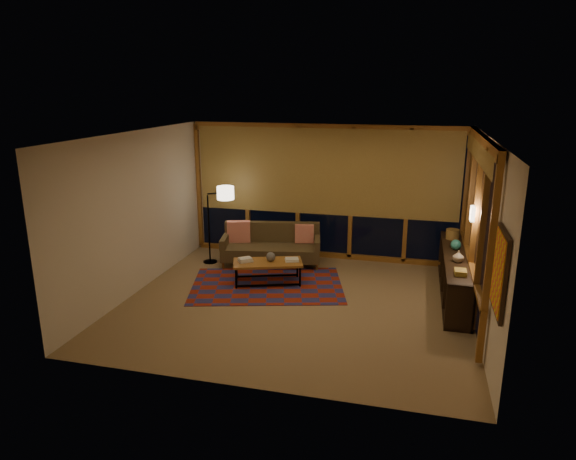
% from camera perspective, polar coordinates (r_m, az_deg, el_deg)
% --- Properties ---
extents(floor, '(5.50, 5.00, 0.01)m').
position_cam_1_polar(floor, '(8.41, 0.88, -8.12)').
color(floor, '#9A7A5C').
rests_on(floor, ground).
extents(ceiling, '(5.50, 5.00, 0.01)m').
position_cam_1_polar(ceiling, '(7.73, 0.96, 10.52)').
color(ceiling, white).
rests_on(ceiling, walls).
extents(walls, '(5.51, 5.01, 2.70)m').
position_cam_1_polar(walls, '(7.97, 0.92, 0.80)').
color(walls, beige).
rests_on(walls, floor).
extents(window_wall_back, '(5.30, 0.16, 2.60)m').
position_cam_1_polar(window_wall_back, '(10.28, 4.06, 4.17)').
color(window_wall_back, brown).
rests_on(window_wall_back, walls).
extents(window_wall_right, '(0.16, 3.70, 2.60)m').
position_cam_1_polar(window_wall_right, '(8.40, 20.01, 0.61)').
color(window_wall_right, brown).
rests_on(window_wall_right, walls).
extents(wall_art, '(0.06, 0.74, 0.94)m').
position_cam_1_polar(wall_art, '(6.04, 22.43, -4.35)').
color(wall_art, red).
rests_on(wall_art, walls).
extents(wall_sconce, '(0.12, 0.18, 0.22)m').
position_cam_1_polar(wall_sconce, '(8.20, 19.81, 1.73)').
color(wall_sconce, '#FFECCC').
rests_on(wall_sconce, walls).
extents(sofa, '(2.01, 1.12, 0.78)m').
position_cam_1_polar(sofa, '(10.06, -1.89, -1.72)').
color(sofa, brown).
rests_on(sofa, floor).
extents(pillow_left, '(0.48, 0.28, 0.46)m').
position_cam_1_polar(pillow_left, '(10.26, -5.49, -0.09)').
color(pillow_left, red).
rests_on(pillow_left, sofa).
extents(pillow_right, '(0.39, 0.21, 0.37)m').
position_cam_1_polar(pillow_right, '(10.15, 1.83, -0.46)').
color(pillow_right, red).
rests_on(pillow_right, sofa).
extents(area_rug, '(2.99, 2.38, 0.01)m').
position_cam_1_polar(area_rug, '(9.12, -2.33, -6.15)').
color(area_rug, maroon).
rests_on(area_rug, floor).
extents(coffee_table, '(1.33, 0.92, 0.40)m').
position_cam_1_polar(coffee_table, '(9.17, -2.26, -4.72)').
color(coffee_table, brown).
rests_on(coffee_table, floor).
extents(book_stack_a, '(0.32, 0.31, 0.07)m').
position_cam_1_polar(book_stack_a, '(9.11, -4.78, -3.31)').
color(book_stack_a, silver).
rests_on(book_stack_a, coffee_table).
extents(book_stack_b, '(0.31, 0.28, 0.05)m').
position_cam_1_polar(book_stack_b, '(9.13, 0.46, -3.27)').
color(book_stack_b, silver).
rests_on(book_stack_b, coffee_table).
extents(ceramic_pot, '(0.20, 0.20, 0.17)m').
position_cam_1_polar(ceramic_pot, '(9.10, -1.93, -2.97)').
color(ceramic_pot, black).
rests_on(ceramic_pot, coffee_table).
extents(floor_lamp, '(0.61, 0.54, 1.53)m').
position_cam_1_polar(floor_lamp, '(10.19, -8.80, 0.53)').
color(floor_lamp, black).
rests_on(floor_lamp, floor).
extents(bookshelf, '(0.40, 2.87, 0.72)m').
position_cam_1_polar(bookshelf, '(9.05, 18.00, -4.74)').
color(bookshelf, black).
rests_on(bookshelf, floor).
extents(basket, '(0.25, 0.25, 0.18)m').
position_cam_1_polar(basket, '(9.78, 17.82, -0.44)').
color(basket, olive).
rests_on(basket, bookshelf).
extents(teal_bowl, '(0.20, 0.20, 0.18)m').
position_cam_1_polar(teal_bowl, '(9.16, 18.15, -1.56)').
color(teal_bowl, '#2C8075').
rests_on(teal_bowl, bookshelf).
extents(vase, '(0.22, 0.22, 0.19)m').
position_cam_1_polar(vase, '(8.53, 18.40, -2.79)').
color(vase, tan).
rests_on(vase, bookshelf).
extents(shelf_book_stack, '(0.21, 0.26, 0.07)m').
position_cam_1_polar(shelf_book_stack, '(8.01, 18.62, -4.48)').
color(shelf_book_stack, silver).
rests_on(shelf_book_stack, bookshelf).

